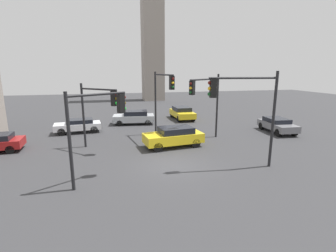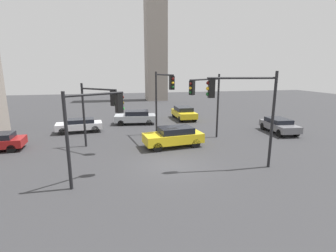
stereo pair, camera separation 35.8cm
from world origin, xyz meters
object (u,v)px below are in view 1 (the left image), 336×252
object	(u,v)px
traffic_light_1	(206,95)
traffic_light_4	(98,105)
traffic_light_2	(163,91)
traffic_light_3	(245,101)
car_0	(277,125)
car_4	(174,136)
car_3	(78,125)
car_5	(134,117)
car_1	(182,113)
traffic_light_0	(98,117)

from	to	relation	value
traffic_light_1	traffic_light_4	xyz separation A→B (m)	(-8.07, -0.30, -0.46)
traffic_light_2	traffic_light_3	size ratio (longest dim) A/B	0.99
car_0	car_4	xyz separation A→B (m)	(-10.44, -2.04, 0.08)
traffic_light_1	traffic_light_2	xyz separation A→B (m)	(-3.09, 1.57, 0.20)
car_3	car_5	xyz separation A→B (m)	(5.39, 2.56, 0.06)
traffic_light_3	car_1	world-z (taller)	traffic_light_3
traffic_light_0	car_4	world-z (taller)	traffic_light_0
car_4	traffic_light_4	bearing A→B (deg)	-11.21
traffic_light_2	car_5	world-z (taller)	traffic_light_2
traffic_light_0	car_3	world-z (taller)	traffic_light_0
traffic_light_4	car_5	size ratio (longest dim) A/B	1.06
traffic_light_0	car_0	xyz separation A→B (m)	(15.63, 6.89, -2.64)
traffic_light_2	car_3	size ratio (longest dim) A/B	1.32
traffic_light_1	traffic_light_4	world-z (taller)	traffic_light_1
car_1	car_3	xyz separation A→B (m)	(-11.15, -3.99, -0.08)
traffic_light_3	car_4	distance (m)	6.50
car_0	traffic_light_0	bearing A→B (deg)	-62.06
car_0	car_3	size ratio (longest dim) A/B	1.00
car_0	car_3	xyz separation A→B (m)	(-17.87, 4.18, -0.03)
traffic_light_1	car_3	size ratio (longest dim) A/B	1.27
car_1	car_3	bearing A→B (deg)	-70.71
car_4	car_5	bearing A→B (deg)	-83.59
traffic_light_1	car_1	world-z (taller)	traffic_light_1
traffic_light_3	traffic_light_4	size ratio (longest dim) A/B	1.18
car_1	traffic_light_1	bearing A→B (deg)	-6.24
traffic_light_2	car_5	xyz separation A→B (m)	(-1.70, 6.48, -3.20)
traffic_light_4	traffic_light_0	bearing A→B (deg)	-45.88
traffic_light_2	traffic_light_4	bearing A→B (deg)	-78.75
car_1	car_5	size ratio (longest dim) A/B	0.99
traffic_light_4	car_1	size ratio (longest dim) A/B	1.07
traffic_light_2	car_5	bearing A→B (deg)	-174.59
traffic_light_1	car_4	size ratio (longest dim) A/B	1.18
traffic_light_1	car_5	bearing A→B (deg)	-96.01
traffic_light_1	car_4	distance (m)	4.11
traffic_light_4	car_1	distance (m)	13.55
traffic_light_2	car_3	bearing A→B (deg)	-128.24
traffic_light_0	car_0	size ratio (longest dim) A/B	1.13
traffic_light_0	car_4	bearing A→B (deg)	13.54
traffic_light_1	car_1	xyz separation A→B (m)	(0.97, 9.48, -2.98)
traffic_light_1	traffic_light_3	size ratio (longest dim) A/B	0.95
traffic_light_0	traffic_light_2	size ratio (longest dim) A/B	0.85
traffic_light_1	traffic_light_3	xyz separation A→B (m)	(0.02, -5.69, 0.18)
car_0	car_5	size ratio (longest dim) A/B	0.93
traffic_light_0	car_0	bearing A→B (deg)	-5.80
car_3	car_5	world-z (taller)	car_5
traffic_light_1	car_5	xyz separation A→B (m)	(-4.79, 8.05, -3.00)
car_3	traffic_light_4	bearing A→B (deg)	104.65
car_5	traffic_light_0	bearing A→B (deg)	83.77
traffic_light_1	car_5	size ratio (longest dim) A/B	1.19
traffic_light_0	traffic_light_3	bearing A→B (deg)	-30.37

